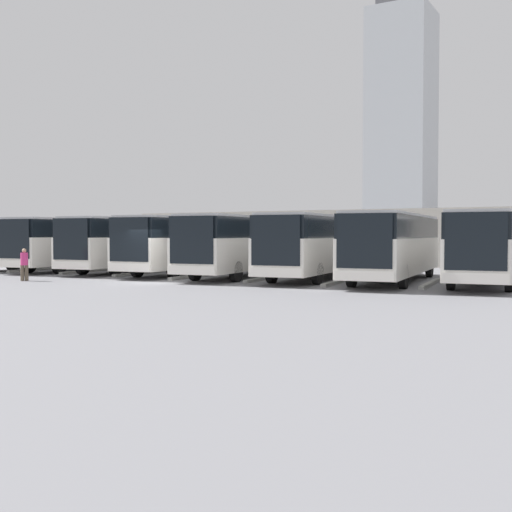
# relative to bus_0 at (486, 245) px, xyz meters

# --- Properties ---
(ground_plane) EXTENTS (600.00, 600.00, 0.00)m
(ground_plane) POSITION_rel_bus_0_xyz_m (14.10, 6.73, -1.80)
(ground_plane) COLOR gray
(bus_0) EXTENTS (3.94, 12.74, 3.22)m
(bus_0) POSITION_rel_bus_0_xyz_m (0.00, 0.00, 0.00)
(bus_0) COLOR silver
(bus_0) RESTS_ON ground_plane
(curb_divider_0) EXTENTS (0.88, 5.53, 0.15)m
(curb_divider_0) POSITION_rel_bus_0_xyz_m (2.02, 1.86, -1.73)
(curb_divider_0) COLOR #9E9E99
(curb_divider_0) RESTS_ON ground_plane
(bus_1) EXTENTS (3.94, 12.74, 3.22)m
(bus_1) POSITION_rel_bus_0_xyz_m (4.03, 0.69, 0.00)
(bus_1) COLOR silver
(bus_1) RESTS_ON ground_plane
(curb_divider_1) EXTENTS (0.88, 5.53, 0.15)m
(curb_divider_1) POSITION_rel_bus_0_xyz_m (6.05, 2.54, -1.73)
(curb_divider_1) COLOR #9E9E99
(curb_divider_1) RESTS_ON ground_plane
(bus_2) EXTENTS (3.94, 12.74, 3.22)m
(bus_2) POSITION_rel_bus_0_xyz_m (8.06, 0.42, 0.00)
(bus_2) COLOR silver
(bus_2) RESTS_ON ground_plane
(curb_divider_2) EXTENTS (0.88, 5.53, 0.15)m
(curb_divider_2) POSITION_rel_bus_0_xyz_m (10.07, 2.28, -1.73)
(curb_divider_2) COLOR #9E9E99
(curb_divider_2) RESTS_ON ground_plane
(bus_3) EXTENTS (3.94, 12.74, 3.22)m
(bus_3) POSITION_rel_bus_0_xyz_m (12.09, 0.85, 0.00)
(bus_3) COLOR silver
(bus_3) RESTS_ON ground_plane
(curb_divider_3) EXTENTS (0.88, 5.53, 0.15)m
(curb_divider_3) POSITION_rel_bus_0_xyz_m (14.10, 2.70, -1.73)
(curb_divider_3) COLOR #9E9E99
(curb_divider_3) RESTS_ON ground_plane
(bus_4) EXTENTS (3.94, 12.74, 3.22)m
(bus_4) POSITION_rel_bus_0_xyz_m (16.12, 0.39, 0.00)
(bus_4) COLOR silver
(bus_4) RESTS_ON ground_plane
(curb_divider_4) EXTENTS (0.88, 5.53, 0.15)m
(curb_divider_4) POSITION_rel_bus_0_xyz_m (18.13, 2.25, -1.73)
(curb_divider_4) COLOR #9E9E99
(curb_divider_4) RESTS_ON ground_plane
(bus_5) EXTENTS (3.94, 12.74, 3.22)m
(bus_5) POSITION_rel_bus_0_xyz_m (20.14, 0.26, 0.00)
(bus_5) COLOR silver
(bus_5) RESTS_ON ground_plane
(curb_divider_5) EXTENTS (0.88, 5.53, 0.15)m
(curb_divider_5) POSITION_rel_bus_0_xyz_m (22.16, 2.12, -1.73)
(curb_divider_5) COLOR #9E9E99
(curb_divider_5) RESTS_ON ground_plane
(bus_6) EXTENTS (3.94, 12.74, 3.22)m
(bus_6) POSITION_rel_bus_0_xyz_m (24.17, 0.51, 0.00)
(bus_6) COLOR silver
(bus_6) RESTS_ON ground_plane
(curb_divider_6) EXTENTS (0.88, 5.53, 0.15)m
(curb_divider_6) POSITION_rel_bus_0_xyz_m (26.19, 2.36, -1.73)
(curb_divider_6) COLOR #9E9E99
(curb_divider_6) RESTS_ON ground_plane
(bus_7) EXTENTS (3.94, 12.74, 3.22)m
(bus_7) POSITION_rel_bus_0_xyz_m (28.20, 0.36, 0.00)
(bus_7) COLOR silver
(bus_7) RESTS_ON ground_plane
(pedestrian) EXTENTS (0.50, 0.50, 1.58)m
(pedestrian) POSITION_rel_bus_0_xyz_m (19.91, 9.00, -0.95)
(pedestrian) COLOR brown
(pedestrian) RESTS_ON ground_plane
(station_building) EXTENTS (33.36, 15.37, 4.04)m
(station_building) POSITION_rel_bus_0_xyz_m (14.10, -19.25, 0.24)
(station_building) COLOR #A8A399
(station_building) RESTS_ON ground_plane
(office_tower) EXTENTS (16.65, 16.65, 66.99)m
(office_tower) POSITION_rel_bus_0_xyz_m (48.54, -146.99, 31.09)
(office_tower) COLOR #ADB2B7
(office_tower) RESTS_ON ground_plane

